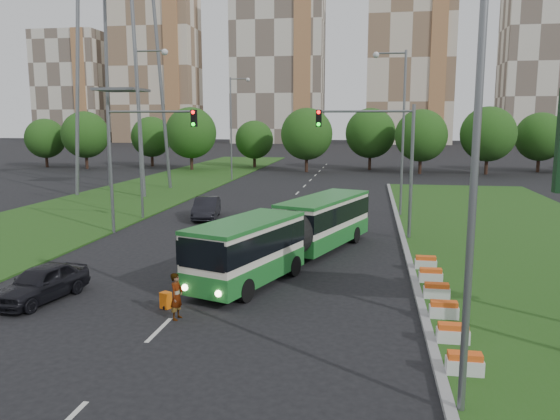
% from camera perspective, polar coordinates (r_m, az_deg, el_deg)
% --- Properties ---
extents(ground, '(360.00, 360.00, 0.00)m').
position_cam_1_polar(ground, '(24.21, -0.48, -7.64)').
color(ground, black).
rests_on(ground, ground).
extents(grass_median, '(14.00, 60.00, 0.15)m').
position_cam_1_polar(grass_median, '(32.87, 25.12, -3.85)').
color(grass_median, '#244F16').
rests_on(grass_median, ground).
extents(median_kerb, '(0.30, 60.00, 0.18)m').
position_cam_1_polar(median_kerb, '(31.67, 12.92, -3.64)').
color(median_kerb, gray).
rests_on(median_kerb, ground).
extents(left_verge, '(12.00, 110.00, 0.10)m').
position_cam_1_polar(left_verge, '(53.09, -15.19, 1.41)').
color(left_verge, '#244F16').
rests_on(left_verge, ground).
extents(lane_markings, '(0.20, 100.00, 0.01)m').
position_cam_1_polar(lane_markings, '(43.95, 0.11, 0.08)').
color(lane_markings, silver).
rests_on(lane_markings, ground).
extents(flower_planters, '(1.10, 11.50, 0.60)m').
position_cam_1_polar(flower_planters, '(21.54, 16.38, -8.95)').
color(flower_planters, silver).
rests_on(flower_planters, grass_median).
extents(traffic_mast_median, '(5.76, 0.32, 8.00)m').
position_cam_1_polar(traffic_mast_median, '(32.87, 10.82, 6.17)').
color(traffic_mast_median, slate).
rests_on(traffic_mast_median, ground).
extents(traffic_mast_left, '(5.76, 0.32, 8.00)m').
position_cam_1_polar(traffic_mast_left, '(34.94, -14.99, 6.20)').
color(traffic_mast_left, slate).
rests_on(traffic_mast_left, ground).
extents(street_lamps, '(36.00, 60.00, 12.00)m').
position_cam_1_polar(street_lamps, '(33.56, -2.65, 7.50)').
color(street_lamps, slate).
rests_on(street_lamps, ground).
extents(tree_line, '(120.00, 8.00, 9.00)m').
position_cam_1_polar(tree_line, '(78.09, 13.89, 7.19)').
color(tree_line, '#1C4412').
rests_on(tree_line, ground).
extents(apartment_tower_west, '(26.00, 15.00, 48.00)m').
position_cam_1_polar(apartment_tower_west, '(186.84, -12.76, 14.32)').
color(apartment_tower_west, beige).
rests_on(apartment_tower_west, ground).
extents(apartment_tower_cwest, '(28.00, 15.00, 52.00)m').
position_cam_1_polar(apartment_tower_cwest, '(176.25, -0.17, 15.51)').
color(apartment_tower_cwest, beige).
rests_on(apartment_tower_cwest, ground).
extents(apartment_tower_ceast, '(25.00, 15.00, 50.00)m').
position_cam_1_polar(apartment_tower_ceast, '(174.09, 13.40, 15.01)').
color(apartment_tower_ceast, beige).
rests_on(apartment_tower_ceast, ground).
extents(apartment_tower_east, '(27.00, 15.00, 47.00)m').
position_cam_1_polar(apartment_tower_east, '(180.94, 26.48, 13.60)').
color(apartment_tower_east, beige).
rests_on(apartment_tower_east, ground).
extents(midrise_west, '(22.00, 14.00, 36.00)m').
position_cam_1_polar(midrise_west, '(199.44, -20.89, 11.89)').
color(midrise_west, beige).
rests_on(midrise_west, ground).
extents(articulated_bus, '(2.38, 15.24, 2.51)m').
position_cam_1_polar(articulated_bus, '(27.26, 0.98, -2.38)').
color(articulated_bus, silver).
rests_on(articulated_bus, ground).
extents(car_left_near, '(2.45, 4.45, 1.43)m').
position_cam_1_polar(car_left_near, '(23.75, -23.68, -6.99)').
color(car_left_near, black).
rests_on(car_left_near, ground).
extents(car_left_far, '(2.44, 4.93, 1.55)m').
position_cam_1_polar(car_left_far, '(39.96, -7.69, 0.19)').
color(car_left_far, black).
rests_on(car_left_far, ground).
extents(pedestrian, '(0.49, 0.67, 1.71)m').
position_cam_1_polar(pedestrian, '(20.12, -10.75, -8.84)').
color(pedestrian, gray).
rests_on(pedestrian, ground).
extents(shopping_trolley, '(0.37, 0.39, 0.63)m').
position_cam_1_polar(shopping_trolley, '(21.47, -11.85, -9.22)').
color(shopping_trolley, '#DE5E0B').
rests_on(shopping_trolley, ground).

